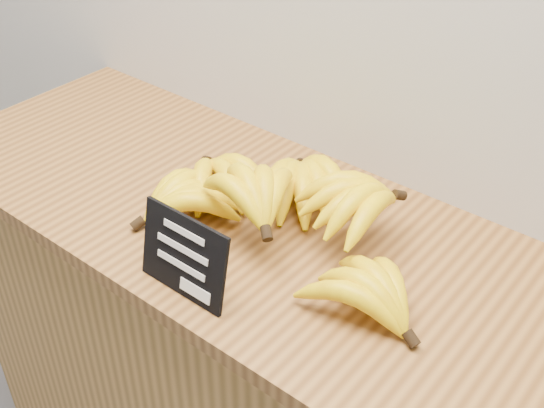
{
  "coord_description": "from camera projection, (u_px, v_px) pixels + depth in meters",
  "views": [
    {
      "loc": [
        0.72,
        2.02,
        1.65
      ],
      "look_at": [
        0.17,
        2.7,
        1.02
      ],
      "focal_mm": 45.0,
      "sensor_mm": 36.0,
      "label": 1
    }
  ],
  "objects": [
    {
      "name": "counter_top",
      "position": [
        290.0,
        240.0,
        1.17
      ],
      "size": [
        1.56,
        0.54,
        0.03
      ],
      "primitive_type": "cube",
      "color": "olive",
      "rests_on": "counter"
    },
    {
      "name": "banana_pile",
      "position": [
        278.0,
        204.0,
        1.15
      ],
      "size": [
        0.6,
        0.41,
        0.12
      ],
      "color": "yellow",
      "rests_on": "counter_top"
    },
    {
      "name": "chalkboard_sign",
      "position": [
        183.0,
        256.0,
        1.02
      ],
      "size": [
        0.16,
        0.03,
        0.13
      ],
      "primitive_type": "cube",
      "rotation": [
        -0.22,
        0.0,
        0.0
      ],
      "color": "black",
      "rests_on": "counter_top"
    }
  ]
}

